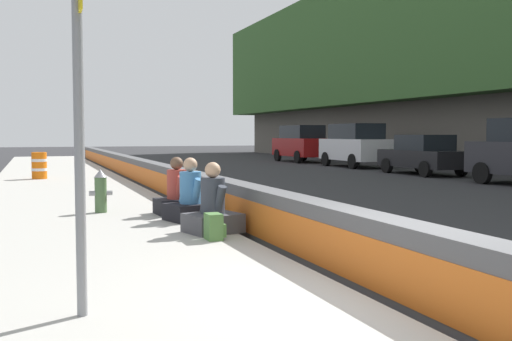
% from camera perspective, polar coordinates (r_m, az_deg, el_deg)
% --- Properties ---
extents(ground_plane, '(160.00, 160.00, 0.00)m').
position_cam_1_polar(ground_plane, '(6.29, 14.40, -12.60)').
color(ground_plane, '#2B2B2D').
rests_on(ground_plane, ground).
extents(sidewalk_strip, '(80.00, 4.40, 0.14)m').
position_cam_1_polar(sidewalk_strip, '(5.28, -10.79, -14.92)').
color(sidewalk_strip, '#A8A59E').
rests_on(sidewalk_strip, ground_plane).
extents(jersey_barrier, '(76.00, 0.45, 0.85)m').
position_cam_1_polar(jersey_barrier, '(6.18, 14.43, -8.82)').
color(jersey_barrier, '#545456').
rests_on(jersey_barrier, ground_plane).
extents(route_sign_post, '(0.44, 0.09, 3.60)m').
position_cam_1_polar(route_sign_post, '(5.35, -16.73, 8.49)').
color(route_sign_post, gray).
rests_on(route_sign_post, sidewalk_strip).
extents(fire_hydrant, '(0.26, 0.46, 0.88)m').
position_cam_1_polar(fire_hydrant, '(12.43, -14.75, -1.88)').
color(fire_hydrant, '#47663D').
rests_on(fire_hydrant, sidewalk_strip).
extents(seated_person_foreground, '(0.88, 0.97, 1.14)m').
position_cam_1_polar(seated_person_foreground, '(9.63, -4.18, -3.86)').
color(seated_person_foreground, '#424247').
rests_on(seated_person_foreground, sidewalk_strip).
extents(seated_person_middle, '(0.91, 0.99, 1.16)m').
position_cam_1_polar(seated_person_middle, '(11.02, -6.33, -2.91)').
color(seated_person_middle, black).
rests_on(seated_person_middle, sidewalk_strip).
extents(seated_person_rear, '(0.74, 0.86, 1.14)m').
position_cam_1_polar(seated_person_rear, '(11.92, -7.64, -2.46)').
color(seated_person_rear, black).
rests_on(seated_person_rear, sidewalk_strip).
extents(backpack, '(0.32, 0.28, 0.40)m').
position_cam_1_polar(backpack, '(8.98, -4.04, -5.45)').
color(backpack, '#4C7A3D').
rests_on(backpack, sidewalk_strip).
extents(construction_barrel, '(0.54, 0.54, 0.95)m').
position_cam_1_polar(construction_barrel, '(22.47, -20.17, 0.46)').
color(construction_barrel, orange).
rests_on(construction_barrel, sidewalk_strip).
extents(parked_car_fourth, '(4.55, 2.04, 1.71)m').
position_cam_1_polar(parked_car_fourth, '(26.30, 15.82, 1.49)').
color(parked_car_fourth, black).
rests_on(parked_car_fourth, ground_plane).
extents(parked_car_midline, '(4.86, 2.18, 2.28)m').
position_cam_1_polar(parked_car_midline, '(31.49, 9.53, 2.48)').
color(parked_car_midline, silver).
rests_on(parked_car_midline, ground_plane).
extents(parked_car_far, '(4.82, 2.10, 2.28)m').
position_cam_1_polar(parked_car_far, '(37.01, 4.37, 2.66)').
color(parked_car_far, maroon).
rests_on(parked_car_far, ground_plane).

